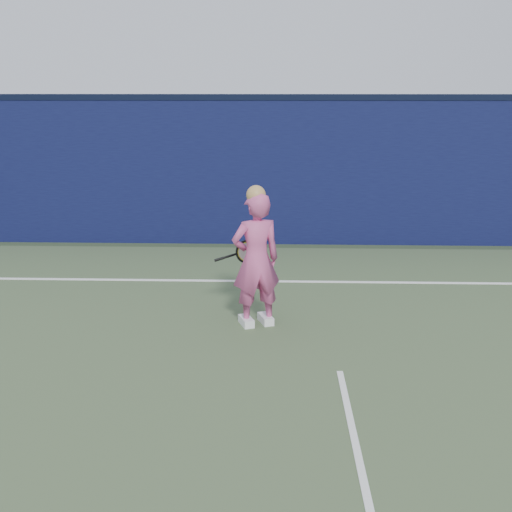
{
  "coord_description": "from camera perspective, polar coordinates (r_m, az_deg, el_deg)",
  "views": [
    {
      "loc": [
        -0.63,
        -4.82,
        2.71
      ],
      "look_at": [
        -0.87,
        2.29,
        0.84
      ],
      "focal_mm": 45.0,
      "sensor_mm": 36.0,
      "label": 1
    }
  ],
  "objects": [
    {
      "name": "backstop_wall",
      "position": [
        11.43,
        5.1,
        7.36
      ],
      "size": [
        24.0,
        0.4,
        2.5
      ],
      "primitive_type": "cube",
      "color": "#0C0F36",
      "rests_on": "ground"
    },
    {
      "name": "wall_cap",
      "position": [
        11.34,
        5.26,
        13.88
      ],
      "size": [
        24.0,
        0.42,
        0.1
      ],
      "primitive_type": "cube",
      "color": "black",
      "rests_on": "backstop_wall"
    },
    {
      "name": "racket",
      "position": [
        7.75,
        -1.03,
        0.34
      ],
      "size": [
        0.54,
        0.16,
        0.29
      ],
      "rotation": [
        0.0,
        0.0,
        0.06
      ],
      "color": "black",
      "rests_on": "ground"
    },
    {
      "name": "player",
      "position": [
        7.37,
        -0.0,
        -0.3
      ],
      "size": [
        0.67,
        0.55,
        1.65
      ],
      "rotation": [
        0.0,
        0.0,
        3.49
      ],
      "color": "#CA4E89",
      "rests_on": "ground"
    },
    {
      "name": "court_lines",
      "position": [
        5.28,
        8.84,
        -16.19
      ],
      "size": [
        11.0,
        12.04,
        0.01
      ],
      "color": "white",
      "rests_on": "court_surface"
    },
    {
      "name": "ground",
      "position": [
        5.57,
        8.43,
        -14.56
      ],
      "size": [
        80.0,
        80.0,
        0.0
      ],
      "primitive_type": "plane",
      "color": "#2B3A24",
      "rests_on": "ground"
    }
  ]
}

